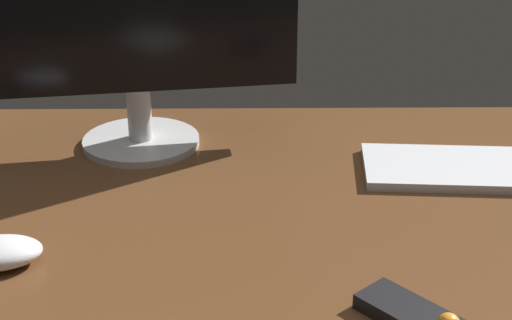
{
  "coord_description": "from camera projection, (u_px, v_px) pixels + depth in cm",
  "views": [
    {
      "loc": [
        -7.75,
        -92.57,
        53.5
      ],
      "look_at": [
        -6.61,
        6.99,
        8.0
      ],
      "focal_mm": 57.54,
      "sensor_mm": 36.0,
      "label": 1
    }
  ],
  "objects": [
    {
      "name": "desk",
      "position": [
        308.0,
        231.0,
        1.06
      ],
      "size": [
        140.0,
        84.0,
        2.0
      ],
      "primitive_type": "cube",
      "color": "brown",
      "rests_on": "ground"
    },
    {
      "name": "monitor",
      "position": [
        132.0,
        0.0,
        1.2
      ],
      "size": [
        48.82,
        18.29,
        41.75
      ],
      "rotation": [
        0.0,
        0.0,
        0.15
      ],
      "color": "silver",
      "rests_on": "desk"
    }
  ]
}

